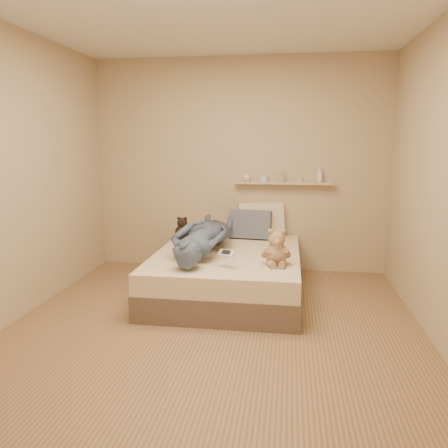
% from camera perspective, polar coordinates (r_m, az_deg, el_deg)
% --- Properties ---
extents(room, '(3.80, 3.80, 3.80)m').
position_cam_1_polar(room, '(3.56, -1.56, 6.00)').
color(room, olive).
rests_on(room, ground).
extents(bed, '(1.50, 1.90, 0.45)m').
position_cam_1_polar(bed, '(4.67, 0.51, -6.33)').
color(bed, brown).
rests_on(bed, floor).
extents(game_console, '(0.17, 0.12, 0.05)m').
position_cam_1_polar(game_console, '(4.01, 0.31, -3.81)').
color(game_console, '#B9BCC1').
rests_on(game_console, bed).
extents(teddy_bear, '(0.29, 0.28, 0.35)m').
position_cam_1_polar(teddy_bear, '(4.12, 6.85, -3.40)').
color(teddy_bear, '#9E7257').
rests_on(teddy_bear, bed).
extents(dark_plush, '(0.18, 0.18, 0.28)m').
position_cam_1_polar(dark_plush, '(5.17, -5.44, -0.76)').
color(dark_plush, black).
rests_on(dark_plush, bed).
extents(pillow_cream, '(0.60, 0.41, 0.43)m').
position_cam_1_polar(pillow_cream, '(5.35, 4.82, 0.52)').
color(pillow_cream, beige).
rests_on(pillow_cream, bed).
extents(pillow_grey, '(0.52, 0.26, 0.36)m').
position_cam_1_polar(pillow_grey, '(5.22, 3.42, -0.04)').
color(pillow_grey, slate).
rests_on(pillow_grey, bed).
extents(person, '(0.62, 1.53, 0.36)m').
position_cam_1_polar(person, '(4.54, -2.74, -1.54)').
color(person, '#424D68').
rests_on(person, bed).
extents(wall_shelf, '(1.20, 0.12, 0.03)m').
position_cam_1_polar(wall_shelf, '(5.35, 7.77, 5.33)').
color(wall_shelf, tan).
rests_on(wall_shelf, wall_back).
extents(shelf_bottles, '(0.99, 0.14, 0.19)m').
position_cam_1_polar(shelf_bottles, '(5.35, 7.18, 6.22)').
color(shelf_bottles, silver).
rests_on(shelf_bottles, wall_shelf).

